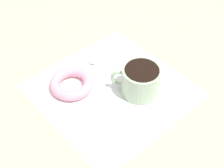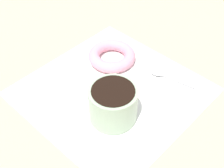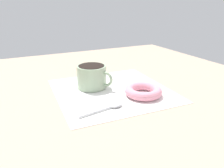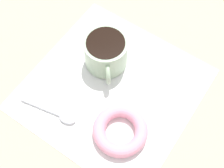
% 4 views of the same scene
% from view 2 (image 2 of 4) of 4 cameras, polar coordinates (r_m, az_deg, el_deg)
% --- Properties ---
extents(ground_plane, '(1.20, 1.20, 0.02)m').
position_cam_2_polar(ground_plane, '(0.67, 2.10, -2.68)').
color(ground_plane, tan).
extents(napkin, '(0.36, 0.36, 0.00)m').
position_cam_2_polar(napkin, '(0.67, -0.00, -1.31)').
color(napkin, white).
rests_on(napkin, ground_plane).
extents(coffee_cup, '(0.11, 0.10, 0.07)m').
position_cam_2_polar(coffee_cup, '(0.59, 0.21, -3.43)').
color(coffee_cup, '#9EB793').
rests_on(coffee_cup, napkin).
extents(donut, '(0.11, 0.11, 0.03)m').
position_cam_2_polar(donut, '(0.73, -0.01, 5.17)').
color(donut, pink).
rests_on(donut, napkin).
extents(spoon, '(0.03, 0.13, 0.01)m').
position_cam_2_polar(spoon, '(0.71, 9.42, 1.69)').
color(spoon, silver).
rests_on(spoon, napkin).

